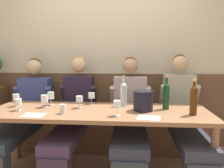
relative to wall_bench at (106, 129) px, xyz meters
The scene contains 22 objects.
room_wall_back 1.15m from the wall_bench, 90.00° to the left, with size 6.80×0.08×2.80m, color #C2B59B.
wood_wainscot_panel 0.32m from the wall_bench, 90.00° to the left, with size 6.80×0.03×1.04m, color brown.
wall_bench is the anchor object (origin of this frame).
dining_table 0.78m from the wall_bench, 90.00° to the right, with size 2.34×0.77×0.73m.
person_left_seat 1.10m from the wall_bench, 159.94° to the right, with size 0.53×1.23×1.28m.
person_right_seat 0.61m from the wall_bench, 137.44° to the right, with size 0.48×1.24×1.30m.
person_center_left_seat 0.59m from the wall_bench, 45.27° to the right, with size 0.54×1.24×1.29m.
person_center_right_seat 1.10m from the wall_bench, 19.09° to the right, with size 0.50×1.23×1.33m.
ice_bucket 0.98m from the wall_bench, 54.28° to the right, with size 0.21×0.21×0.21m, color black.
wine_bottle_clear_water 1.38m from the wall_bench, 39.66° to the right, with size 0.07×0.07×0.35m.
wine_bottle_green_tall 1.11m from the wall_bench, 38.39° to the right, with size 0.07×0.07×0.36m.
wine_bottle_amber_mid 0.79m from the wall_bench, 60.33° to the right, with size 0.08×0.08×0.35m.
wine_glass_near_bucket 1.02m from the wall_bench, 135.46° to the right, with size 0.08×0.08×0.14m.
wine_glass_by_bottle 0.68m from the wall_bench, 107.98° to the right, with size 0.08×0.08×0.14m.
wine_glass_left_end 0.95m from the wall_bench, 139.80° to the right, with size 0.08×0.08×0.16m.
wine_glass_center_rear 1.07m from the wall_bench, 76.56° to the right, with size 0.07×0.07×0.15m.
wine_glass_mid_left 1.25m from the wall_bench, 148.39° to the right, with size 0.07×0.07×0.14m.
wine_glass_mid_right 0.84m from the wall_bench, 110.28° to the right, with size 0.08×0.08×0.14m.
wine_glass_right_end 1.26m from the wall_bench, 137.46° to the right, with size 0.07×0.07×0.13m.
water_tumbler_left 1.04m from the wall_bench, 111.54° to the right, with size 0.06×0.06×0.09m, color silver.
tasting_sheet_left_guest 1.20m from the wall_bench, 122.88° to the right, with size 0.21×0.15×0.00m, color white.
tasting_sheet_right_guest 1.16m from the wall_bench, 61.22° to the right, with size 0.21×0.15×0.00m, color white.
Camera 1 is at (0.34, -2.13, 1.32)m, focal length 35.26 mm.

